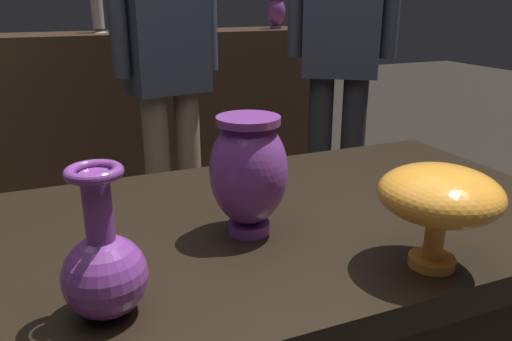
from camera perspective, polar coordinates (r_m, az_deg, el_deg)
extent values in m
cube|color=black|center=(0.92, 0.76, -6.82)|extent=(1.20, 0.64, 0.05)
cube|color=#422D1E|center=(3.06, -16.21, 4.93)|extent=(2.60, 0.40, 0.95)
cube|color=#422D1E|center=(2.99, -17.10, 14.17)|extent=(2.60, 0.40, 0.04)
cylinder|color=#7A388E|center=(0.86, -0.81, -6.33)|extent=(0.07, 0.07, 0.02)
ellipsoid|color=#7A388E|center=(0.82, -0.84, -0.10)|extent=(0.13, 0.13, 0.18)
cylinder|color=#7A388E|center=(0.80, -0.87, 5.66)|extent=(0.10, 0.10, 0.01)
sphere|color=#7A388E|center=(0.66, -16.55, -11.33)|extent=(0.10, 0.10, 0.10)
cylinder|color=#7A388E|center=(0.62, -17.32, -4.14)|extent=(0.03, 0.03, 0.09)
torus|color=#7A388E|center=(0.60, -17.74, -0.17)|extent=(0.07, 0.07, 0.01)
cylinder|color=orange|center=(0.80, 19.09, -9.57)|extent=(0.07, 0.07, 0.01)
cylinder|color=orange|center=(0.79, 19.38, -7.16)|extent=(0.03, 0.03, 0.06)
ellipsoid|color=orange|center=(0.76, 19.94, -2.49)|extent=(0.17, 0.17, 0.08)
cylinder|color=#7A388E|center=(3.23, 2.25, 15.77)|extent=(0.07, 0.07, 0.02)
ellipsoid|color=#7A388E|center=(3.23, 2.27, 17.39)|extent=(0.11, 0.11, 0.17)
sphere|color=gray|center=(3.13, -7.46, 15.99)|extent=(0.07, 0.07, 0.07)
cylinder|color=gray|center=(3.13, -7.52, 17.26)|extent=(0.02, 0.02, 0.08)
torus|color=gray|center=(3.12, -7.55, 18.01)|extent=(0.04, 0.04, 0.01)
cone|color=gray|center=(3.00, -17.20, 14.76)|extent=(0.09, 0.09, 0.02)
cylinder|color=gray|center=(3.00, -17.42, 16.95)|extent=(0.07, 0.07, 0.21)
cylinder|color=#846B56|center=(2.33, -7.49, -0.74)|extent=(0.11, 0.11, 0.79)
cylinder|color=#846B56|center=(2.27, -10.84, -1.46)|extent=(0.11, 0.11, 0.79)
cube|color=#333847|center=(2.17, -10.15, 16.87)|extent=(0.35, 0.24, 0.63)
cylinder|color=#333847|center=(2.26, -5.37, 17.94)|extent=(0.07, 0.07, 0.53)
cylinder|color=#333847|center=(2.09, -15.40, 17.31)|extent=(0.07, 0.07, 0.53)
cylinder|color=#232328|center=(2.41, 10.60, 0.31)|extent=(0.11, 0.11, 0.84)
cylinder|color=#232328|center=(2.41, 7.04, 0.53)|extent=(0.11, 0.11, 0.84)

